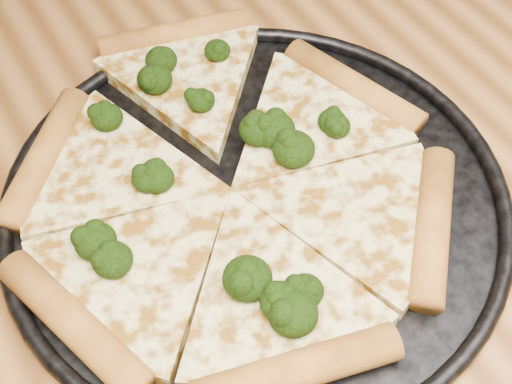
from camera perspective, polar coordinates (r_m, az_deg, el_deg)
pizza_pan at (r=0.53m, az=-0.00°, el=-0.54°), size 0.38×0.38×0.02m
pizza at (r=0.53m, az=-2.19°, el=0.62°), size 0.34×0.37×0.03m
broccoli_florets at (r=0.52m, az=-2.70°, el=1.12°), size 0.23×0.29×0.02m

